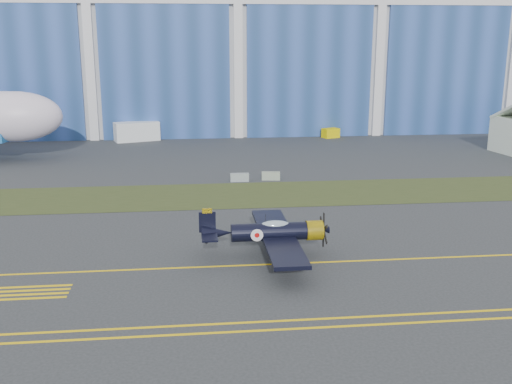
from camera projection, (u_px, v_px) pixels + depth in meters
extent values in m
plane|color=#35393C|center=(289.00, 240.00, 46.22)|extent=(260.00, 260.00, 0.00)
cube|color=#475128|center=(267.00, 194.00, 59.69)|extent=(260.00, 10.00, 0.02)
cube|color=silver|center=(229.00, 39.00, 111.80)|extent=(220.00, 45.00, 30.00)
cube|color=navy|center=(238.00, 73.00, 91.09)|extent=(220.00, 0.60, 20.00)
cube|color=silver|center=(238.00, 0.00, 88.40)|extent=(220.00, 0.70, 1.20)
cube|color=yellow|center=(300.00, 263.00, 41.40)|extent=(200.00, 0.20, 0.02)
cube|color=yellow|center=(332.00, 327.00, 32.26)|extent=(80.00, 0.20, 0.02)
cube|color=yellow|center=(328.00, 318.00, 33.22)|extent=(80.00, 0.20, 0.02)
cube|color=white|center=(137.00, 131.00, 90.46)|extent=(7.05, 4.55, 2.84)
cube|color=#EAD601|center=(331.00, 133.00, 93.44)|extent=(2.91, 2.39, 1.46)
cube|color=gray|center=(240.00, 177.00, 64.91)|extent=(2.01, 0.62, 0.90)
cube|color=gray|center=(271.00, 176.00, 65.60)|extent=(2.06, 0.83, 0.90)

